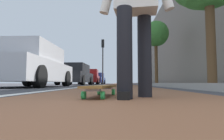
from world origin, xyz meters
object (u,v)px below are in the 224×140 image
(parked_car_near, at_px, (32,67))
(skateboard, at_px, (101,88))
(traffic_light, at_px, (103,54))
(skater_person, at_px, (135,0))
(parked_car_end, at_px, (97,79))
(parked_car_mid, at_px, (76,75))
(street_tree_mid, at_px, (156,34))
(parked_car_far, at_px, (90,77))

(parked_car_near, bearing_deg, skateboard, -147.33)
(skateboard, relative_size, traffic_light, 0.19)
(skateboard, xyz_separation_m, skater_person, (-0.15, -0.35, 0.84))
(parked_car_end, bearing_deg, parked_car_mid, 179.04)
(skateboard, height_order, traffic_light, traffic_light)
(parked_car_near, height_order, traffic_light, traffic_light)
(parked_car_mid, bearing_deg, street_tree_mid, -85.55)
(parked_car_near, relative_size, traffic_light, 0.94)
(skateboard, distance_m, parked_car_far, 17.33)
(skater_person, bearing_deg, street_tree_mid, -12.25)
(parked_car_near, xyz_separation_m, street_tree_mid, (7.34, -5.82, 3.05))
(traffic_light, bearing_deg, skater_person, -173.87)
(parked_car_mid, height_order, traffic_light, traffic_light)
(parked_car_mid, height_order, street_tree_mid, street_tree_mid)
(parked_car_near, relative_size, parked_car_end, 0.95)
(traffic_light, bearing_deg, parked_car_mid, 164.70)
(skateboard, height_order, parked_car_near, parked_car_near)
(skater_person, relative_size, street_tree_mid, 0.34)
(skateboard, height_order, skater_person, skater_person)
(street_tree_mid, bearing_deg, parked_car_far, 47.81)
(skateboard, bearing_deg, skater_person, -113.26)
(parked_car_near, height_order, parked_car_end, parked_car_near)
(parked_car_mid, distance_m, parked_car_far, 5.73)
(skater_person, relative_size, traffic_light, 0.36)
(traffic_light, bearing_deg, parked_car_far, 78.92)
(parked_car_near, height_order, parked_car_mid, parked_car_mid)
(parked_car_mid, xyz_separation_m, parked_car_end, (11.62, -0.19, -0.02))
(skateboard, xyz_separation_m, parked_car_near, (4.48, 2.87, 0.62))
(skater_person, relative_size, parked_car_near, 0.38)
(skateboard, height_order, parked_car_far, parked_car_far)
(skateboard, relative_size, parked_car_near, 0.20)
(parked_car_end, xyz_separation_m, street_tree_mid, (-11.16, -5.72, 3.07))
(traffic_light, bearing_deg, street_tree_mid, -138.48)
(parked_car_mid, bearing_deg, skateboard, -165.35)
(skateboard, height_order, parked_car_end, parked_car_end)
(parked_car_near, bearing_deg, parked_car_mid, 0.79)
(parked_car_far, bearing_deg, skater_person, -169.45)
(parked_car_far, xyz_separation_m, street_tree_mid, (-5.27, -5.81, 3.04))
(parked_car_far, height_order, parked_car_end, parked_car_far)
(parked_car_end, bearing_deg, street_tree_mid, -152.86)
(parked_car_end, bearing_deg, traffic_light, -168.11)
(parked_car_far, distance_m, street_tree_mid, 8.41)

